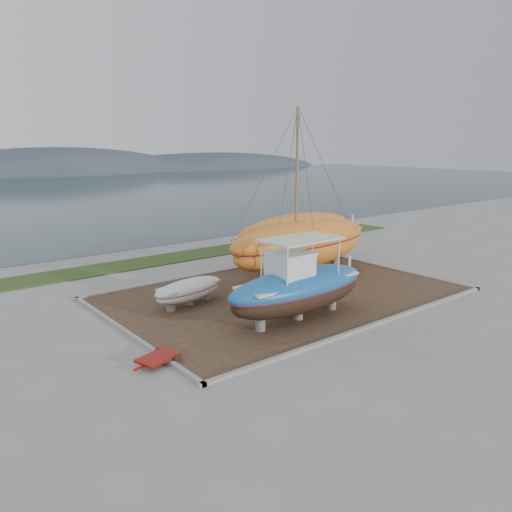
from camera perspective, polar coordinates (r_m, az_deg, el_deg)
ground at (r=24.54m, az=9.45°, el=-6.56°), size 140.00×140.00×0.00m
dirt_patch at (r=27.21m, az=3.18°, el=-4.39°), size 18.00×12.00×0.06m
curb_frame at (r=27.20m, az=3.19°, el=-4.30°), size 18.60×12.60×0.15m
grass_strip at (r=36.29m, az=-8.98°, el=-0.13°), size 44.00×3.00×0.08m
sea at (r=87.46m, az=-27.14°, el=6.12°), size 260.00×100.00×0.04m
blue_caique at (r=22.89m, az=4.91°, el=-2.69°), size 7.95×2.57×3.81m
white_dinghy at (r=25.41m, az=-7.67°, el=-4.18°), size 4.44×2.41×1.26m
orange_sailboat at (r=29.34m, az=5.39°, el=6.86°), size 10.90×3.74×9.99m
orange_bare_hull at (r=33.66m, az=4.75°, el=1.88°), size 10.26×3.67×3.31m
red_trailer at (r=19.33m, az=-11.12°, el=-11.59°), size 2.50×1.70×0.32m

